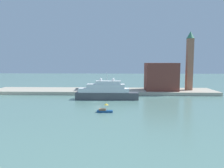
{
  "coord_description": "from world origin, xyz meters",
  "views": [
    {
      "loc": [
        8.54,
        -80.9,
        15.52
      ],
      "look_at": [
        5.27,
        6.0,
        6.41
      ],
      "focal_mm": 34.17,
      "sensor_mm": 36.0,
      "label": 1
    }
  ],
  "objects_px": {
    "large_yacht": "(106,92)",
    "parked_car": "(79,90)",
    "small_motorboat": "(105,110)",
    "harbor_building": "(161,77)",
    "bell_tower": "(190,59)",
    "mooring_bollard": "(107,91)",
    "person_figure": "(87,89)"
  },
  "relations": [
    {
      "from": "harbor_building",
      "to": "mooring_bollard",
      "type": "relative_size",
      "value": 21.92
    },
    {
      "from": "bell_tower",
      "to": "mooring_bollard",
      "type": "xyz_separation_m",
      "value": [
        -40.08,
        -7.91,
        -14.93
      ]
    },
    {
      "from": "bell_tower",
      "to": "parked_car",
      "type": "bearing_deg",
      "value": -173.98
    },
    {
      "from": "small_motorboat",
      "to": "parked_car",
      "type": "bearing_deg",
      "value": 112.39
    },
    {
      "from": "small_motorboat",
      "to": "bell_tower",
      "type": "bearing_deg",
      "value": 47.27
    },
    {
      "from": "bell_tower",
      "to": "mooring_bollard",
      "type": "distance_m",
      "value": 43.49
    },
    {
      "from": "small_motorboat",
      "to": "parked_car",
      "type": "height_order",
      "value": "parked_car"
    },
    {
      "from": "parked_car",
      "to": "mooring_bollard",
      "type": "bearing_deg",
      "value": -9.19
    },
    {
      "from": "large_yacht",
      "to": "bell_tower",
      "type": "bearing_deg",
      "value": 25.93
    },
    {
      "from": "large_yacht",
      "to": "mooring_bollard",
      "type": "relative_size",
      "value": 37.06
    },
    {
      "from": "large_yacht",
      "to": "parked_car",
      "type": "distance_m",
      "value": 19.62
    },
    {
      "from": "bell_tower",
      "to": "parked_car",
      "type": "height_order",
      "value": "bell_tower"
    },
    {
      "from": "person_figure",
      "to": "harbor_building",
      "type": "bearing_deg",
      "value": 7.24
    },
    {
      "from": "parked_car",
      "to": "person_figure",
      "type": "relative_size",
      "value": 2.42
    },
    {
      "from": "small_motorboat",
      "to": "mooring_bollard",
      "type": "relative_size",
      "value": 7.05
    },
    {
      "from": "large_yacht",
      "to": "bell_tower",
      "type": "relative_size",
      "value": 0.9
    },
    {
      "from": "small_motorboat",
      "to": "harbor_building",
      "type": "bearing_deg",
      "value": 58.71
    },
    {
      "from": "small_motorboat",
      "to": "person_figure",
      "type": "distance_m",
      "value": 38.0
    },
    {
      "from": "large_yacht",
      "to": "bell_tower",
      "type": "distance_m",
      "value": 46.39
    },
    {
      "from": "parked_car",
      "to": "mooring_bollard",
      "type": "relative_size",
      "value": 6.16
    },
    {
      "from": "large_yacht",
      "to": "small_motorboat",
      "type": "relative_size",
      "value": 5.26
    },
    {
      "from": "large_yacht",
      "to": "parked_car",
      "type": "bearing_deg",
      "value": 135.67
    },
    {
      "from": "large_yacht",
      "to": "mooring_bollard",
      "type": "bearing_deg",
      "value": 91.18
    },
    {
      "from": "harbor_building",
      "to": "parked_car",
      "type": "xyz_separation_m",
      "value": [
        -39.84,
        -4.49,
        -6.14
      ]
    },
    {
      "from": "person_figure",
      "to": "mooring_bollard",
      "type": "xyz_separation_m",
      "value": [
        9.77,
        -2.17,
        -0.47
      ]
    },
    {
      "from": "harbor_building",
      "to": "person_figure",
      "type": "height_order",
      "value": "harbor_building"
    },
    {
      "from": "small_motorboat",
      "to": "harbor_building",
      "type": "distance_m",
      "value": 48.44
    },
    {
      "from": "person_figure",
      "to": "large_yacht",
      "type": "bearing_deg",
      "value": -53.74
    },
    {
      "from": "harbor_building",
      "to": "parked_car",
      "type": "relative_size",
      "value": 3.56
    },
    {
      "from": "person_figure",
      "to": "bell_tower",
      "type": "bearing_deg",
      "value": 6.56
    },
    {
      "from": "harbor_building",
      "to": "mooring_bollard",
      "type": "bearing_deg",
      "value": -165.53
    },
    {
      "from": "small_motorboat",
      "to": "bell_tower",
      "type": "height_order",
      "value": "bell_tower"
    }
  ]
}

